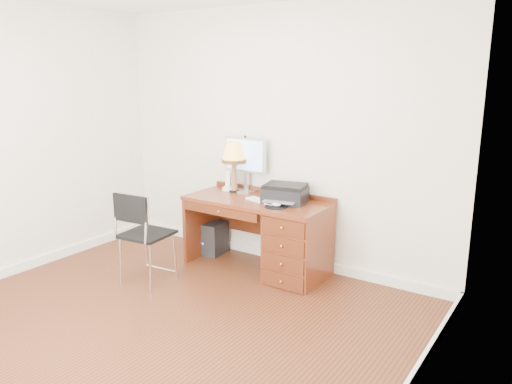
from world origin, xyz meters
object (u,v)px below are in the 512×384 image
Objects in this scene: leg_lamp at (234,156)px; chair at (141,229)px; equipment_box at (210,237)px; desk at (284,236)px; monitor at (245,158)px; phone at (228,185)px; printer at (285,193)px.

leg_lamp reaches higher than chair.
equipment_box is (-0.31, -0.05, -0.97)m from leg_lamp.
chair is at bearing -105.78° from leg_lamp.
chair is (-1.03, -0.95, 0.15)m from desk.
leg_lamp is (-0.09, -0.09, 0.03)m from monitor.
desk is at bearing -26.19° from phone.
monitor is 1.03m from equipment_box.
leg_lamp is at bearing -23.76° from phone.
monitor is 0.68m from printer.
printer is 1.45m from chair.
chair is at bearing -137.31° from desk.
equipment_box is (-0.40, -0.14, -0.94)m from monitor.
desk is at bearing -11.39° from leg_lamp.
monitor is at bearing 7.70° from phone.
leg_lamp reaches higher than equipment_box.
desk is 0.98m from monitor.
desk is at bearing 37.48° from chair.
monitor is 0.64× the size of chair.
chair is at bearing -108.41° from monitor.
printer reaches higher than equipment_box.
phone is at bearing -157.07° from monitor.
phone is (-0.09, 0.01, -0.34)m from leg_lamp.
phone is at bearing 171.33° from leg_lamp.
leg_lamp is at bearing -134.91° from monitor.
phone reaches higher than desk.
printer reaches higher than chair.
leg_lamp reaches higher than printer.
printer is 1.30× the size of equipment_box.
leg_lamp is 2.57× the size of phone.
leg_lamp reaches higher than desk.
leg_lamp is 1.02m from equipment_box.
equipment_box is (-0.22, -0.06, -0.63)m from phone.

